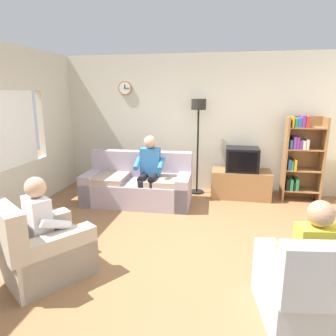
# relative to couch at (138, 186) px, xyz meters

# --- Properties ---
(ground_plane) EXTENTS (12.00, 12.00, 0.00)m
(ground_plane) POSITION_rel_couch_xyz_m (1.03, -1.57, -0.31)
(ground_plane) COLOR #8C603D
(back_wall_assembly) EXTENTS (6.20, 0.17, 2.70)m
(back_wall_assembly) POSITION_rel_couch_xyz_m (1.03, 1.09, 1.04)
(back_wall_assembly) COLOR beige
(back_wall_assembly) RESTS_ON ground_plane
(couch) EXTENTS (1.93, 0.96, 0.90)m
(couch) POSITION_rel_couch_xyz_m (0.00, 0.00, 0.00)
(couch) COLOR #A899A8
(couch) RESTS_ON ground_plane
(tv_stand) EXTENTS (1.10, 0.56, 0.53)m
(tv_stand) POSITION_rel_couch_xyz_m (1.85, 0.68, -0.05)
(tv_stand) COLOR olive
(tv_stand) RESTS_ON ground_plane
(tv) EXTENTS (0.60, 0.49, 0.44)m
(tv) POSITION_rel_couch_xyz_m (1.85, 0.65, 0.43)
(tv) COLOR black
(tv) RESTS_ON tv_stand
(bookshelf) EXTENTS (0.68, 0.36, 1.58)m
(bookshelf) POSITION_rel_couch_xyz_m (2.88, 0.75, 0.52)
(bookshelf) COLOR olive
(bookshelf) RESTS_ON ground_plane
(floor_lamp) EXTENTS (0.28, 0.28, 1.85)m
(floor_lamp) POSITION_rel_couch_xyz_m (0.99, 0.78, 1.14)
(floor_lamp) COLOR black
(floor_lamp) RESTS_ON ground_plane
(armchair_near_window) EXTENTS (1.16, 1.18, 0.90)m
(armchair_near_window) POSITION_rel_couch_xyz_m (-0.37, -2.42, -0.02)
(armchair_near_window) COLOR #BCAD99
(armchair_near_window) RESTS_ON ground_plane
(armchair_near_bookshelf) EXTENTS (0.92, 0.99, 0.90)m
(armchair_near_bookshelf) POSITION_rel_couch_xyz_m (2.34, -2.61, -0.02)
(armchair_near_bookshelf) COLOR #9EADBC
(armchair_near_bookshelf) RESTS_ON ground_plane
(person_on_couch) EXTENTS (0.52, 0.55, 1.24)m
(person_on_couch) POSITION_rel_couch_xyz_m (0.24, -0.11, 0.39)
(person_on_couch) COLOR #3372B2
(person_on_couch) RESTS_ON ground_plane
(person_in_left_armchair) EXTENTS (0.62, 0.64, 1.12)m
(person_in_left_armchair) POSITION_rel_couch_xyz_m (-0.32, -2.35, 0.29)
(person_in_left_armchair) COLOR silver
(person_in_left_armchair) RESTS_ON ground_plane
(person_in_right_armchair) EXTENTS (0.55, 0.58, 1.12)m
(person_in_right_armchair) POSITION_rel_couch_xyz_m (2.32, -2.52, 0.29)
(person_in_right_armchair) COLOR yellow
(person_in_right_armchair) RESTS_ON ground_plane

